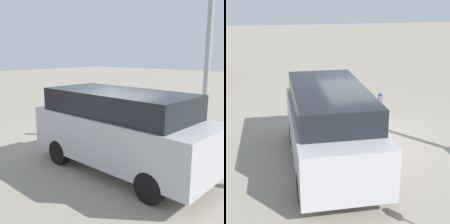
% 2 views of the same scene
% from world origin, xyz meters
% --- Properties ---
extents(ground_plane, '(80.00, 80.00, 0.00)m').
position_xyz_m(ground_plane, '(0.00, 0.00, 0.00)').
color(ground_plane, gray).
extents(parking_meter_near, '(0.21, 0.13, 1.32)m').
position_xyz_m(parking_meter_near, '(-0.27, 0.55, 0.97)').
color(parking_meter_near, '#9E9EA3').
rests_on(parking_meter_near, ground).
extents(parked_van, '(4.85, 2.04, 2.03)m').
position_xyz_m(parked_van, '(1.41, -1.35, 1.10)').
color(parked_van, '#B2B2B7').
rests_on(parked_van, ground).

